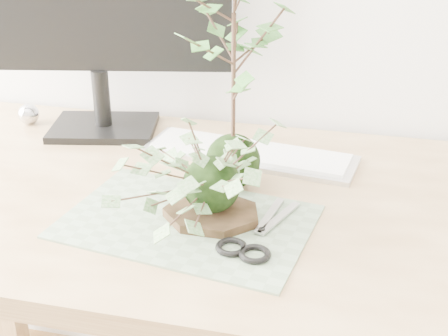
{
  "coord_description": "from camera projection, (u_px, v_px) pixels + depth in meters",
  "views": [
    {
      "loc": [
        0.2,
        0.29,
        1.26
      ],
      "look_at": [
        0.0,
        1.14,
        0.84
      ],
      "focal_mm": 50.0,
      "sensor_mm": 36.0,
      "label": 1
    }
  ],
  "objects": [
    {
      "name": "ivy_kokedama",
      "position": [
        211.0,
        159.0,
        0.98
      ],
      "size": [
        0.34,
        0.34,
        0.19
      ],
      "rotation": [
        0.0,
        0.0,
        0.34
      ],
      "color": "black",
      "rests_on": "stone_dish"
    },
    {
      "name": "desk",
      "position": [
        249.0,
        241.0,
        1.13
      ],
      "size": [
        1.6,
        0.7,
        0.74
      ],
      "color": "tan",
      "rests_on": "ground_plane"
    },
    {
      "name": "cutting_mat",
      "position": [
        187.0,
        221.0,
        1.02
      ],
      "size": [
        0.43,
        0.32,
        0.0
      ],
      "primitive_type": "cube",
      "rotation": [
        0.0,
        0.0,
        -0.15
      ],
      "color": "slate",
      "rests_on": "desk"
    },
    {
      "name": "scissors",
      "position": [
        255.0,
        243.0,
        0.95
      ],
      "size": [
        0.1,
        0.2,
        0.01
      ],
      "rotation": [
        0.0,
        0.0,
        -0.26
      ],
      "color": "#9B9B9B",
      "rests_on": "cutting_mat"
    },
    {
      "name": "stone_dish",
      "position": [
        212.0,
        214.0,
        1.02
      ],
      "size": [
        0.17,
        0.17,
        0.01
      ],
      "primitive_type": "cylinder",
      "rotation": [
        0.0,
        0.0,
        -0.01
      ],
      "color": "black",
      "rests_on": "cutting_mat"
    },
    {
      "name": "maple_kokedama",
      "position": [
        234.0,
        28.0,
        1.01
      ],
      "size": [
        0.25,
        0.25,
        0.41
      ],
      "rotation": [
        0.0,
        0.0,
        -0.16
      ],
      "color": "black",
      "rests_on": "desk"
    },
    {
      "name": "keyboard",
      "position": [
        250.0,
        153.0,
        1.25
      ],
      "size": [
        0.44,
        0.18,
        0.02
      ],
      "rotation": [
        0.0,
        0.0,
        -0.14
      ],
      "color": "silver",
      "rests_on": "desk"
    },
    {
      "name": "foil_ball",
      "position": [
        29.0,
        114.0,
        1.4
      ],
      "size": [
        0.05,
        0.05,
        0.05
      ],
      "primitive_type": "sphere",
      "color": "silver",
      "rests_on": "desk"
    }
  ]
}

